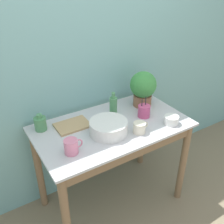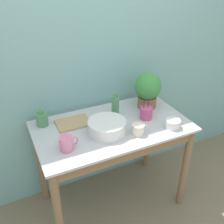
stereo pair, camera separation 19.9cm
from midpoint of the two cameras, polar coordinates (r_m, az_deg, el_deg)
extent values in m
cube|color=#7AB2B2|center=(2.21, -1.86, 10.16)|extent=(6.00, 0.05, 2.40)
cylinder|color=#846647|center=(1.99, -8.57, -21.50)|extent=(0.06, 0.06, 0.82)
cylinder|color=#846647|center=(2.40, 17.95, -11.82)|extent=(0.06, 0.06, 0.82)
cylinder|color=#846647|center=(2.39, -12.95, -11.14)|extent=(0.06, 0.06, 0.82)
cylinder|color=#846647|center=(2.74, 9.98, -4.71)|extent=(0.06, 0.06, 0.82)
cube|color=#846647|center=(1.89, 6.90, -9.15)|extent=(1.10, 0.02, 0.10)
cube|color=silver|center=(2.06, 2.77, -3.22)|extent=(1.20, 0.69, 0.02)
cylinder|color=#8C5B42|center=(2.31, 10.04, 2.16)|extent=(0.16, 0.16, 0.10)
sphere|color=#3D8C42|center=(2.25, 10.37, 5.48)|extent=(0.23, 0.23, 0.23)
cylinder|color=silver|center=(1.94, 1.83, -3.37)|extent=(0.28, 0.28, 0.10)
cylinder|color=#4C8C59|center=(2.13, 3.40, 0.99)|extent=(0.06, 0.06, 0.17)
cylinder|color=#4C8C59|center=(2.08, 3.49, 3.58)|extent=(0.03, 0.03, 0.05)
cylinder|color=#4C8C59|center=(2.07, -12.40, -1.66)|extent=(0.09, 0.09, 0.10)
cylinder|color=#4C8C59|center=(2.04, -12.60, -0.07)|extent=(0.04, 0.04, 0.03)
cylinder|color=pink|center=(1.78, -6.79, -6.94)|extent=(0.09, 0.09, 0.10)
torus|color=pink|center=(1.79, -5.22, -6.40)|extent=(0.07, 0.01, 0.07)
cylinder|color=beige|center=(1.95, 8.61, -3.85)|extent=(0.09, 0.09, 0.08)
torus|color=beige|center=(1.97, 9.88, -3.38)|extent=(0.06, 0.01, 0.06)
cylinder|color=silver|center=(2.08, 15.75, -2.55)|extent=(0.11, 0.11, 0.07)
cylinder|color=#CC4C7F|center=(2.14, 10.08, -0.29)|extent=(0.10, 0.10, 0.10)
cylinder|color=#333333|center=(2.12, 9.56, 0.42)|extent=(0.01, 0.01, 0.16)
cylinder|color=#333333|center=(2.14, 10.46, 0.77)|extent=(0.01, 0.02, 0.17)
cube|color=tan|center=(2.07, -5.75, -2.43)|extent=(0.26, 0.19, 0.02)
camera|label=1|loc=(0.10, -87.14, 1.66)|focal=42.00mm
camera|label=2|loc=(0.10, 92.86, -1.66)|focal=42.00mm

